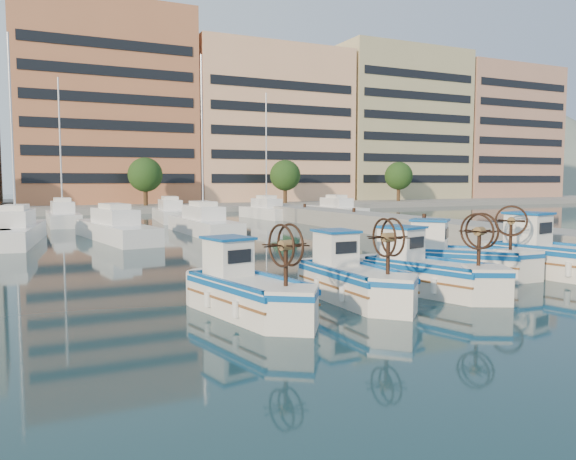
# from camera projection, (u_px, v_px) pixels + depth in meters

# --- Properties ---
(ground) EXTENTS (300.00, 300.00, 0.00)m
(ground) POSITION_uv_depth(u_px,v_px,m) (372.00, 304.00, 15.79)
(ground) COLOR #1B4048
(ground) RESTS_ON ground
(quay) EXTENTS (3.00, 60.00, 1.20)m
(quay) POSITION_uv_depth(u_px,v_px,m) (500.00, 238.00, 28.44)
(quay) COLOR gray
(quay) RESTS_ON ground
(waterfront) EXTENTS (180.00, 40.00, 25.60)m
(waterfront) POSITION_uv_depth(u_px,v_px,m) (166.00, 126.00, 77.40)
(waterfront) COLOR gray
(waterfront) RESTS_ON ground
(hill_east) EXTENTS (160.00, 160.00, 50.00)m
(hill_east) POSITION_uv_depth(u_px,v_px,m) (553.00, 192.00, 174.15)
(hill_east) COLOR slate
(hill_east) RESTS_ON ground
(yacht_marina) EXTENTS (40.03, 23.99, 11.50)m
(yacht_marina) POSITION_uv_depth(u_px,v_px,m) (114.00, 223.00, 39.43)
(yacht_marina) COLOR white
(yacht_marina) RESTS_ON ground
(fishing_boat_a) EXTENTS (2.36, 4.10, 2.48)m
(fishing_boat_a) POSITION_uv_depth(u_px,v_px,m) (247.00, 289.00, 14.52)
(fishing_boat_a) COLOR silver
(fishing_boat_a) RESTS_ON ground
(fishing_boat_b) EXTENTS (1.70, 4.05, 2.51)m
(fishing_boat_b) POSITION_uv_depth(u_px,v_px,m) (352.00, 277.00, 16.29)
(fishing_boat_b) COLOR silver
(fishing_boat_b) RESTS_ON ground
(fishing_boat_c) EXTENTS (2.77, 4.23, 2.56)m
(fishing_boat_c) POSITION_uv_depth(u_px,v_px,m) (426.00, 270.00, 17.41)
(fishing_boat_c) COLOR silver
(fishing_boat_c) RESTS_ON ground
(fishing_boat_d) EXTENTS (3.98, 4.09, 2.62)m
(fishing_boat_d) POSITION_uv_depth(u_px,v_px,m) (457.00, 257.00, 20.29)
(fishing_boat_d) COLOR silver
(fishing_boat_d) RESTS_ON ground
(fishing_boat_e) EXTENTS (2.79, 4.82, 2.92)m
(fishing_boat_e) POSITION_uv_depth(u_px,v_px,m) (555.00, 255.00, 20.25)
(fishing_boat_e) COLOR silver
(fishing_boat_e) RESTS_ON ground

